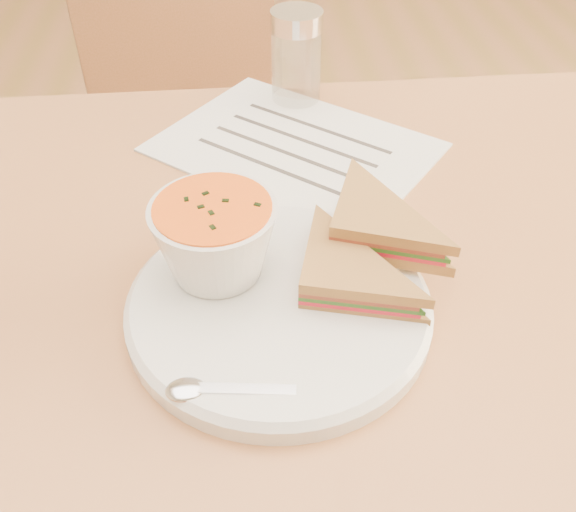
{
  "coord_description": "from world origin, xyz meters",
  "views": [
    {
      "loc": [
        -0.03,
        -0.48,
        1.17
      ],
      "look_at": [
        0.01,
        -0.07,
        0.8
      ],
      "focal_mm": 40.0,
      "sensor_mm": 36.0,
      "label": 1
    }
  ],
  "objects_px": {
    "plate": "(279,307)",
    "condiment_shaker": "(296,57)",
    "soup_bowl": "(216,243)",
    "chair_far": "(212,153)",
    "dining_table": "(278,454)"
  },
  "relations": [
    {
      "from": "chair_far",
      "to": "soup_bowl",
      "type": "height_order",
      "value": "chair_far"
    },
    {
      "from": "soup_bowl",
      "to": "condiment_shaker",
      "type": "xyz_separation_m",
      "value": [
        0.11,
        0.35,
        0.01
      ]
    },
    {
      "from": "dining_table",
      "to": "soup_bowl",
      "type": "relative_size",
      "value": 9.03
    },
    {
      "from": "chair_far",
      "to": "soup_bowl",
      "type": "distance_m",
      "value": 0.77
    },
    {
      "from": "chair_far",
      "to": "plate",
      "type": "bearing_deg",
      "value": 79.38
    },
    {
      "from": "soup_bowl",
      "to": "condiment_shaker",
      "type": "distance_m",
      "value": 0.37
    },
    {
      "from": "condiment_shaker",
      "to": "chair_far",
      "type": "bearing_deg",
      "value": 111.76
    },
    {
      "from": "dining_table",
      "to": "chair_far",
      "type": "bearing_deg",
      "value": 97.1
    },
    {
      "from": "plate",
      "to": "condiment_shaker",
      "type": "height_order",
      "value": "condiment_shaker"
    },
    {
      "from": "dining_table",
      "to": "chair_far",
      "type": "height_order",
      "value": "chair_far"
    },
    {
      "from": "chair_far",
      "to": "soup_bowl",
      "type": "relative_size",
      "value": 8.28
    },
    {
      "from": "dining_table",
      "to": "soup_bowl",
      "type": "xyz_separation_m",
      "value": [
        -0.06,
        -0.05,
        0.43
      ]
    },
    {
      "from": "soup_bowl",
      "to": "condiment_shaker",
      "type": "relative_size",
      "value": 0.92
    },
    {
      "from": "plate",
      "to": "condiment_shaker",
      "type": "distance_m",
      "value": 0.4
    },
    {
      "from": "chair_far",
      "to": "soup_bowl",
      "type": "xyz_separation_m",
      "value": [
        0.02,
        -0.69,
        0.35
      ]
    }
  ]
}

